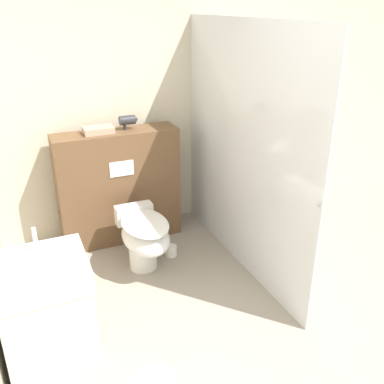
# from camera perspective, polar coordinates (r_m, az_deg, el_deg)

# --- Properties ---
(ground_plane) EXTENTS (12.00, 12.00, 0.00)m
(ground_plane) POSITION_cam_1_polar(r_m,az_deg,el_deg) (2.96, 12.41, -23.50)
(ground_plane) COLOR #9E9384
(wall_back) EXTENTS (8.00, 0.06, 2.50)m
(wall_back) POSITION_cam_1_polar(r_m,az_deg,el_deg) (4.28, -5.27, 11.64)
(wall_back) COLOR beige
(wall_back) RESTS_ON ground_plane
(partition_panel) EXTENTS (1.14, 0.32, 1.09)m
(partition_panel) POSITION_cam_1_polar(r_m,az_deg,el_deg) (4.14, -9.70, 0.68)
(partition_panel) COLOR brown
(partition_panel) RESTS_ON ground_plane
(shower_glass) EXTENTS (0.04, 2.07, 2.06)m
(shower_glass) POSITION_cam_1_polar(r_m,az_deg,el_deg) (3.56, 6.62, 5.35)
(shower_glass) COLOR silver
(shower_glass) RESTS_ON ground_plane
(toilet) EXTENTS (0.38, 0.68, 0.51)m
(toilet) POSITION_cam_1_polar(r_m,az_deg,el_deg) (3.68, -6.44, -5.97)
(toilet) COLOR white
(toilet) RESTS_ON ground_plane
(sink_vanity) EXTENTS (0.48, 0.45, 1.06)m
(sink_vanity) POSITION_cam_1_polar(r_m,az_deg,el_deg) (2.66, -18.29, -17.07)
(sink_vanity) COLOR beige
(sink_vanity) RESTS_ON ground_plane
(hair_drier) EXTENTS (0.17, 0.09, 0.13)m
(hair_drier) POSITION_cam_1_polar(r_m,az_deg,el_deg) (3.99, -8.50, 9.44)
(hair_drier) COLOR #2D2D33
(hair_drier) RESTS_ON partition_panel
(folded_towel) EXTENTS (0.26, 0.17, 0.06)m
(folded_towel) POSITION_cam_1_polar(r_m,az_deg,el_deg) (3.92, -12.37, 8.07)
(folded_towel) COLOR tan
(folded_towel) RESTS_ON partition_panel
(spare_toilet_roll) EXTENTS (0.11, 0.11, 0.10)m
(spare_toilet_roll) POSITION_cam_1_polar(r_m,az_deg,el_deg) (4.00, -2.85, -7.82)
(spare_toilet_roll) COLOR white
(spare_toilet_roll) RESTS_ON ground_plane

